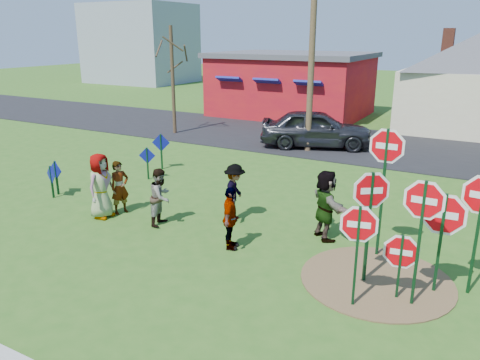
# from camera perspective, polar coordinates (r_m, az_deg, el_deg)

# --- Properties ---
(ground) EXTENTS (120.00, 120.00, 0.00)m
(ground) POSITION_cam_1_polar(r_m,az_deg,el_deg) (12.94, -2.44, -5.45)
(ground) COLOR #2E5C1A
(ground) RESTS_ON ground
(road) EXTENTS (120.00, 7.50, 0.04)m
(road) POSITION_cam_1_polar(r_m,az_deg,el_deg) (23.09, 12.57, 4.48)
(road) COLOR black
(road) RESTS_ON ground
(dirt_patch) EXTENTS (3.20, 3.20, 0.03)m
(dirt_patch) POSITION_cam_1_polar(r_m,az_deg,el_deg) (10.59, 16.28, -11.60)
(dirt_patch) COLOR brown
(dirt_patch) RESTS_ON ground
(red_building) EXTENTS (9.40, 7.69, 3.90)m
(red_building) POSITION_cam_1_polar(r_m,az_deg,el_deg) (30.66, 6.37, 11.59)
(red_building) COLOR maroon
(red_building) RESTS_ON ground
(distant_building) EXTENTS (10.00, 8.00, 8.00)m
(distant_building) POSITION_cam_1_polar(r_m,az_deg,el_deg) (52.79, -12.01, 15.95)
(distant_building) COLOR #8C939E
(distant_building) RESTS_ON ground
(stop_sign_a) EXTENTS (0.94, 0.24, 2.17)m
(stop_sign_a) POSITION_cam_1_polar(r_m,az_deg,el_deg) (8.93, 14.21, -6.40)
(stop_sign_a) COLOR #0E361A
(stop_sign_a) RESTS_ON ground
(stop_sign_b) EXTENTS (1.07, 0.07, 3.19)m
(stop_sign_b) POSITION_cam_1_polar(r_m,az_deg,el_deg) (10.92, 17.33, 2.34)
(stop_sign_b) COLOR #0E361A
(stop_sign_b) RESTS_ON ground
(stop_sign_c) EXTENTS (1.01, 0.07, 2.66)m
(stop_sign_c) POSITION_cam_1_polar(r_m,az_deg,el_deg) (9.17, 21.35, -3.98)
(stop_sign_c) COLOR #0E361A
(stop_sign_c) RESTS_ON ground
(stop_sign_e) EXTENTS (0.93, 0.16, 1.48)m
(stop_sign_e) POSITION_cam_1_polar(r_m,az_deg,el_deg) (9.65, 19.02, -8.66)
(stop_sign_e) COLOR #0E361A
(stop_sign_e) RESTS_ON ground
(stop_sign_f) EXTENTS (1.16, 0.09, 2.26)m
(stop_sign_f) POSITION_cam_1_polar(r_m,az_deg,el_deg) (9.94, 23.52, -4.56)
(stop_sign_f) COLOR #0E361A
(stop_sign_f) RESTS_ON ground
(stop_sign_g) EXTENTS (0.85, 0.62, 2.55)m
(stop_sign_g) POSITION_cam_1_polar(r_m,az_deg,el_deg) (9.78, 15.60, -2.63)
(stop_sign_g) COLOR #0E361A
(stop_sign_g) RESTS_ON ground
(blue_diamond_a) EXTENTS (0.58, 0.21, 1.07)m
(blue_diamond_a) POSITION_cam_1_polar(r_m,az_deg,el_deg) (15.95, -22.01, 0.19)
(blue_diamond_a) COLOR #0E361A
(blue_diamond_a) RESTS_ON ground
(blue_diamond_b) EXTENTS (0.62, 0.10, 1.14)m
(blue_diamond_b) POSITION_cam_1_polar(r_m,az_deg,el_deg) (16.21, -21.51, 0.70)
(blue_diamond_b) COLOR #0E361A
(blue_diamond_b) RESTS_ON ground
(blue_diamond_c) EXTENTS (0.56, 0.24, 1.18)m
(blue_diamond_c) POSITION_cam_1_polar(r_m,az_deg,el_deg) (17.01, -11.23, 2.46)
(blue_diamond_c) COLOR #0E361A
(blue_diamond_c) RESTS_ON ground
(blue_diamond_d) EXTENTS (0.66, 0.28, 1.39)m
(blue_diamond_d) POSITION_cam_1_polar(r_m,az_deg,el_deg) (18.21, -9.59, 3.96)
(blue_diamond_d) COLOR #0E361A
(blue_diamond_d) RESTS_ON ground
(person_a) EXTENTS (0.65, 0.95, 1.87)m
(person_a) POSITION_cam_1_polar(r_m,az_deg,el_deg) (13.71, -16.61, -0.69)
(person_a) COLOR #374785
(person_a) RESTS_ON ground
(person_b) EXTENTS (0.53, 0.66, 1.56)m
(person_b) POSITION_cam_1_polar(r_m,az_deg,el_deg) (13.93, -14.44, -0.88)
(person_b) COLOR #2F7D73
(person_b) RESTS_ON ground
(person_c) EXTENTS (0.73, 0.86, 1.59)m
(person_c) POSITION_cam_1_polar(r_m,az_deg,el_deg) (12.88, -9.61, -2.02)
(person_c) COLOR brown
(person_c) RESTS_ON ground
(person_d) EXTENTS (0.87, 1.17, 1.62)m
(person_d) POSITION_cam_1_polar(r_m,az_deg,el_deg) (12.97, -0.65, -1.54)
(person_d) COLOR #35353A
(person_d) RESTS_ON ground
(person_e) EXTENTS (0.67, 0.99, 1.57)m
(person_e) POSITION_cam_1_polar(r_m,az_deg,el_deg) (11.26, -1.20, -4.71)
(person_e) COLOR #533159
(person_e) RESTS_ON ground
(person_f) EXTENTS (1.56, 1.58, 1.82)m
(person_f) POSITION_cam_1_polar(r_m,az_deg,el_deg) (11.96, 10.41, -3.01)
(person_f) COLOR #214E34
(person_f) RESTS_ON ground
(suv) EXTENTS (5.40, 3.66, 1.71)m
(suv) POSITION_cam_1_polar(r_m,az_deg,el_deg) (21.73, 9.27, 6.23)
(suv) COLOR #2C2C30
(suv) RESTS_ON road
(utility_pole) EXTENTS (2.09, 0.41, 8.55)m
(utility_pole) POSITION_cam_1_polar(r_m,az_deg,el_deg) (20.59, 8.78, 15.77)
(utility_pole) COLOR #4C3823
(utility_pole) RESTS_ON ground
(bare_tree_west) EXTENTS (1.80, 1.80, 5.42)m
(bare_tree_west) POSITION_cam_1_polar(r_m,az_deg,el_deg) (24.51, -8.27, 13.69)
(bare_tree_west) COLOR #382819
(bare_tree_west) RESTS_ON ground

